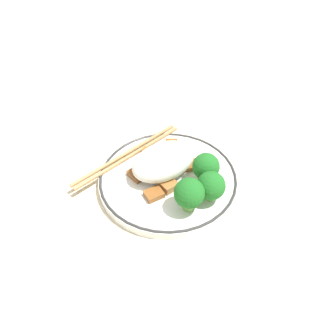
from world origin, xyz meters
TOP-DOWN VIEW (x-y plane):
  - ground_plane at (0.00, 0.00)m, footprint 3.00×3.00m
  - plate at (0.00, 0.00)m, footprint 0.24×0.24m
  - rice_mound at (0.00, -0.01)m, footprint 0.12×0.08m
  - broccoli_back_left at (0.01, 0.08)m, footprint 0.05×0.05m
  - broccoli_back_center at (-0.02, 0.08)m, footprint 0.05×0.05m
  - broccoli_back_right at (-0.04, 0.05)m, footprint 0.05×0.05m
  - meat_near_front at (0.04, 0.02)m, footprint 0.03×0.03m
  - meat_near_left at (-0.00, -0.06)m, footprint 0.04×0.04m
  - meat_near_right at (0.04, -0.03)m, footprint 0.03×0.03m
  - meat_near_back at (-0.05, -0.06)m, footprint 0.03×0.04m
  - meat_on_rice_edge at (0.02, 0.02)m, footprint 0.03×0.03m
  - meat_mid_left at (-0.04, -0.00)m, footprint 0.04×0.04m
  - chopsticks at (0.03, -0.08)m, footprint 0.24×0.05m

SIDE VIEW (x-z plane):
  - ground_plane at x=0.00m, z-range 0.00..0.00m
  - plate at x=0.00m, z-range 0.00..0.02m
  - chopsticks at x=0.03m, z-range 0.02..0.02m
  - meat_near_left at x=0.00m, z-range 0.02..0.02m
  - meat_mid_left at x=-0.04m, z-range 0.02..0.02m
  - meat_near_front at x=0.04m, z-range 0.02..0.02m
  - meat_near_right at x=0.04m, z-range 0.02..0.02m
  - meat_near_back at x=-0.05m, z-range 0.02..0.03m
  - meat_on_rice_edge at x=0.02m, z-range 0.02..0.03m
  - rice_mound at x=0.00m, z-range 0.02..0.07m
  - broccoli_back_center at x=-0.02m, z-range 0.02..0.07m
  - broccoli_back_right at x=-0.04m, z-range 0.02..0.08m
  - broccoli_back_left at x=0.01m, z-range 0.02..0.08m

